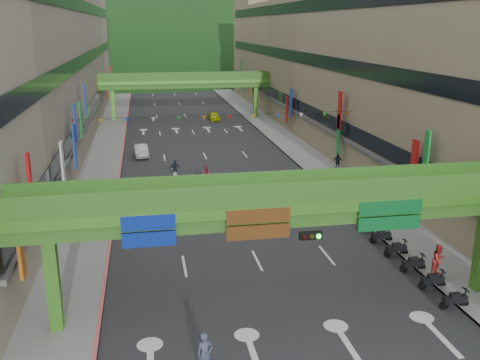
% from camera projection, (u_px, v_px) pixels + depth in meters
% --- Properties ---
extents(road_slab, '(18.00, 140.00, 0.02)m').
position_uv_depth(road_slab, '(196.00, 138.00, 68.97)').
color(road_slab, '#28282B').
rests_on(road_slab, ground).
extents(sidewalk_left, '(4.00, 140.00, 0.15)m').
position_uv_depth(sidewalk_left, '(109.00, 141.00, 67.08)').
color(sidewalk_left, gray).
rests_on(sidewalk_left, ground).
extents(sidewalk_right, '(4.00, 140.00, 0.15)m').
position_uv_depth(sidewalk_right, '(279.00, 135.00, 70.83)').
color(sidewalk_right, gray).
rests_on(sidewalk_right, ground).
extents(curb_left, '(0.20, 140.00, 0.18)m').
position_uv_depth(curb_left, '(124.00, 140.00, 67.40)').
color(curb_left, '#CC5959').
rests_on(curb_left, ground).
extents(curb_right, '(0.20, 140.00, 0.18)m').
position_uv_depth(curb_right, '(265.00, 135.00, 70.50)').
color(curb_right, gray).
rests_on(curb_right, ground).
extents(building_row_left, '(12.80, 95.00, 19.00)m').
position_uv_depth(building_row_left, '(35.00, 65.00, 63.12)').
color(building_row_left, '#9E937F').
rests_on(building_row_left, ground).
extents(building_row_right, '(12.80, 95.00, 19.00)m').
position_uv_depth(building_row_right, '(339.00, 62.00, 69.56)').
color(building_row_right, gray).
rests_on(building_row_right, ground).
extents(overpass_near, '(28.00, 12.27, 7.10)m').
position_uv_depth(overpass_near, '(306.00, 217.00, 25.51)').
color(overpass_near, '#4C9E2D').
rests_on(overpass_near, ground).
extents(overpass_far, '(28.00, 2.20, 7.10)m').
position_uv_depth(overpass_far, '(186.00, 84.00, 81.65)').
color(overpass_far, '#4C9E2D').
rests_on(overpass_far, ground).
extents(hill_left, '(168.00, 140.00, 112.00)m').
position_uv_depth(hill_left, '(115.00, 71.00, 170.39)').
color(hill_left, '#1C4419').
rests_on(hill_left, ground).
extents(hill_right, '(208.00, 176.00, 128.00)m').
position_uv_depth(hill_right, '(229.00, 65.00, 196.11)').
color(hill_right, '#1C4419').
rests_on(hill_right, ground).
extents(bunting_string, '(26.00, 0.36, 0.47)m').
position_uv_depth(bunting_string, '(217.00, 118.00, 48.41)').
color(bunting_string, black).
rests_on(bunting_string, ground).
extents(scooter_rider_near, '(0.71, 1.60, 2.17)m').
position_uv_depth(scooter_rider_near, '(205.00, 359.00, 21.61)').
color(scooter_rider_near, black).
rests_on(scooter_rider_near, ground).
extents(scooter_rider_mid, '(0.92, 1.60, 2.21)m').
position_uv_depth(scooter_rider_mid, '(207.00, 176.00, 47.40)').
color(scooter_rider_mid, black).
rests_on(scooter_rider_mid, ground).
extents(scooter_rider_left, '(1.03, 1.60, 2.05)m').
position_uv_depth(scooter_rider_left, '(175.00, 170.00, 49.69)').
color(scooter_rider_left, '#9E9CA5').
rests_on(scooter_rider_left, ground).
extents(scooter_rider_far, '(0.95, 1.60, 2.13)m').
position_uv_depth(scooter_rider_far, '(147.00, 208.00, 39.38)').
color(scooter_rider_far, maroon).
rests_on(scooter_rider_far, ground).
extents(parked_scooter_row, '(1.60, 11.55, 1.08)m').
position_uv_depth(parked_scooter_row, '(404.00, 256.00, 32.51)').
color(parked_scooter_row, black).
rests_on(parked_scooter_row, ground).
extents(car_silver, '(1.76, 4.21, 1.35)m').
position_uv_depth(car_silver, '(141.00, 151.00, 59.06)').
color(car_silver, '#BABAC1').
rests_on(car_silver, ground).
extents(car_yellow, '(1.69, 3.85, 1.29)m').
position_uv_depth(car_yellow, '(214.00, 116.00, 81.72)').
color(car_yellow, '#CED00E').
rests_on(car_yellow, ground).
extents(pedestrian_red, '(1.11, 1.00, 1.86)m').
position_uv_depth(pedestrian_red, '(438.00, 262.00, 30.69)').
color(pedestrian_red, red).
rests_on(pedestrian_red, ground).
extents(pedestrian_dark, '(1.07, 0.70, 1.69)m').
position_uv_depth(pedestrian_dark, '(337.00, 163.00, 53.01)').
color(pedestrian_dark, black).
rests_on(pedestrian_dark, ground).
extents(pedestrian_blue, '(0.89, 0.61, 1.82)m').
position_uv_depth(pedestrian_blue, '(362.00, 183.00, 46.13)').
color(pedestrian_blue, '#2B364C').
rests_on(pedestrian_blue, ground).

